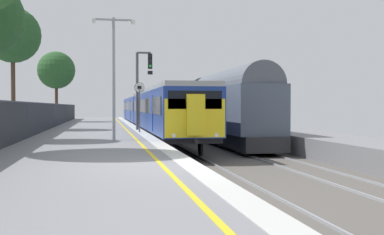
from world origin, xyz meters
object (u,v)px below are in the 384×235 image
object	(u,v)px
commuter_train_at_platform	(150,110)
signal_gantry	(141,81)
speed_limit_sign	(139,101)
platform_lamp_mid	(114,68)
freight_train_adjacent_track	(177,106)
background_tree_left	(55,71)
background_tree_right	(12,37)

from	to	relation	value
commuter_train_at_platform	signal_gantry	distance (m)	9.55
speed_limit_sign	platform_lamp_mid	xyz separation A→B (m)	(-1.62, -5.92, 1.44)
freight_train_adjacent_track	platform_lamp_mid	distance (m)	29.80
freight_train_adjacent_track	background_tree_left	distance (m)	13.23
freight_train_adjacent_track	signal_gantry	distance (m)	20.41
freight_train_adjacent_track	speed_limit_sign	size ratio (longest dim) A/B	19.52
platform_lamp_mid	signal_gantry	bearing A→B (deg)	77.82
platform_lamp_mid	background_tree_left	bearing A→B (deg)	100.75
platform_lamp_mid	background_tree_right	bearing A→B (deg)	119.80
freight_train_adjacent_track	platform_lamp_mid	xyz separation A→B (m)	(-7.47, -28.80, 1.67)
commuter_train_at_platform	speed_limit_sign	distance (m)	12.66
speed_limit_sign	platform_lamp_mid	bearing A→B (deg)	-105.28
speed_limit_sign	background_tree_right	bearing A→B (deg)	146.39
signal_gantry	speed_limit_sign	xyz separation A→B (m)	(-0.37, -3.27, -1.33)
freight_train_adjacent_track	background_tree_right	xyz separation A→B (m)	(-13.94, -17.50, 4.56)
commuter_train_at_platform	background_tree_right	bearing A→B (deg)	-144.34
platform_lamp_mid	speed_limit_sign	bearing A→B (deg)	74.72
background_tree_left	speed_limit_sign	bearing A→B (deg)	-72.45
background_tree_right	signal_gantry	bearing A→B (deg)	-13.96
commuter_train_at_platform	background_tree_right	world-z (taller)	background_tree_right
speed_limit_sign	background_tree_right	size ratio (longest dim) A/B	0.36
signal_gantry	freight_train_adjacent_track	bearing A→B (deg)	74.37
commuter_train_at_platform	background_tree_right	size ratio (longest dim) A/B	5.00
commuter_train_at_platform	freight_train_adjacent_track	distance (m)	11.12
speed_limit_sign	background_tree_left	bearing A→B (deg)	107.55
platform_lamp_mid	background_tree_right	xyz separation A→B (m)	(-6.47, 11.30, 2.88)
freight_train_adjacent_track	speed_limit_sign	world-z (taller)	freight_train_adjacent_track
speed_limit_sign	background_tree_left	xyz separation A→B (m)	(-6.86, 21.70, 3.22)
commuter_train_at_platform	signal_gantry	bearing A→B (deg)	-99.10
signal_gantry	background_tree_left	xyz separation A→B (m)	(-7.23, 18.43, 1.89)
platform_lamp_mid	commuter_train_at_platform	bearing A→B (deg)	79.36
speed_limit_sign	background_tree_right	world-z (taller)	background_tree_right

